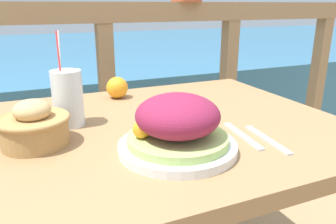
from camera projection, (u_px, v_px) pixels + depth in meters
The scene contains 9 objects.
patio_table at pixel (166, 156), 0.95m from camera, with size 0.98×0.82×0.72m.
railing_fence at pixel (106, 75), 1.54m from camera, with size 2.80×0.08×1.05m.
sea_backdrop at pixel (59, 72), 3.86m from camera, with size 12.00×4.00×0.56m.
salad_plate at pixel (178, 127), 0.72m from camera, with size 0.27×0.27×0.13m.
drink_glass at pixel (68, 98), 0.88m from camera, with size 0.08×0.08×0.25m.
bread_basket at pixel (34, 126), 0.76m from camera, with size 0.17×0.17×0.11m.
fork at pixel (242, 136), 0.82m from camera, with size 0.04×0.18×0.00m.
knife at pixel (267, 139), 0.80m from camera, with size 0.04×0.18×0.00m.
orange_near_basket at pixel (117, 88), 1.15m from camera, with size 0.08×0.08×0.08m.
Camera 1 is at (-0.34, -0.79, 1.04)m, focal length 35.00 mm.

